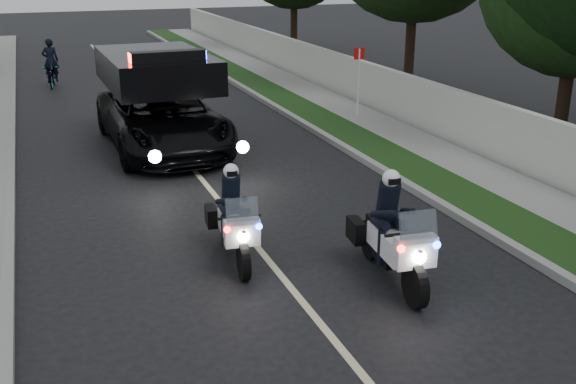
% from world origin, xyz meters
% --- Properties ---
extents(curb_right, '(0.20, 60.00, 0.15)m').
position_xyz_m(curb_right, '(4.10, 10.00, 0.07)').
color(curb_right, gray).
rests_on(curb_right, ground).
extents(grass_verge, '(1.20, 60.00, 0.16)m').
position_xyz_m(grass_verge, '(4.80, 10.00, 0.08)').
color(grass_verge, '#193814').
rests_on(grass_verge, ground).
extents(sidewalk_right, '(1.40, 60.00, 0.16)m').
position_xyz_m(sidewalk_right, '(6.10, 10.00, 0.08)').
color(sidewalk_right, gray).
rests_on(sidewalk_right, ground).
extents(property_wall, '(0.22, 60.00, 1.50)m').
position_xyz_m(property_wall, '(7.10, 10.00, 0.75)').
color(property_wall, beige).
rests_on(property_wall, ground).
extents(curb_left, '(0.20, 60.00, 0.15)m').
position_xyz_m(curb_left, '(-4.10, 10.00, 0.07)').
color(curb_left, gray).
rests_on(curb_left, ground).
extents(lane_marking, '(0.12, 50.00, 0.01)m').
position_xyz_m(lane_marking, '(0.00, 10.00, 0.00)').
color(lane_marking, '#BFB78C').
rests_on(lane_marking, ground).
extents(police_moto_left, '(0.88, 1.99, 1.64)m').
position_xyz_m(police_moto_left, '(-0.49, 4.66, 0.00)').
color(police_moto_left, silver).
rests_on(police_moto_left, ground).
extents(police_moto_right, '(0.95, 2.18, 1.79)m').
position_xyz_m(police_moto_right, '(1.57, 2.99, 0.00)').
color(police_moto_right, silver).
rests_on(police_moto_right, ground).
extents(police_suv, '(2.91, 6.03, 2.90)m').
position_xyz_m(police_suv, '(-0.30, 11.89, 0.00)').
color(police_suv, black).
rests_on(police_suv, ground).
extents(bicycle, '(0.75, 1.68, 0.85)m').
position_xyz_m(bicycle, '(-2.63, 22.19, 0.00)').
color(bicycle, black).
rests_on(bicycle, ground).
extents(cyclist, '(0.60, 0.40, 1.65)m').
position_xyz_m(cyclist, '(-2.63, 22.19, 0.00)').
color(cyclist, black).
rests_on(cyclist, ground).
extents(sign_post, '(0.37, 0.37, 2.28)m').
position_xyz_m(sign_post, '(6.00, 13.08, 0.00)').
color(sign_post, red).
rests_on(sign_post, ground).
extents(tree_right_b, '(5.75, 5.75, 8.37)m').
position_xyz_m(tree_right_b, '(9.89, 8.60, 0.00)').
color(tree_right_b, '#1B3C14').
rests_on(tree_right_b, ground).
extents(tree_right_d, '(8.32, 8.32, 11.53)m').
position_xyz_m(tree_right_d, '(9.87, 16.60, 0.00)').
color(tree_right_d, '#1D3B13').
rests_on(tree_right_d, ground).
extents(tree_right_e, '(7.34, 7.34, 9.97)m').
position_xyz_m(tree_right_e, '(9.83, 28.33, 0.00)').
color(tree_right_e, '#193410').
rests_on(tree_right_e, ground).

